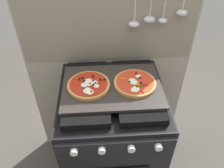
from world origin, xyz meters
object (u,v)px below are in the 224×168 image
(baking_tray, at_px, (112,86))
(pizza_left, at_px, (89,85))
(pizza_right, at_px, (135,83))
(stove, at_px, (112,138))

(baking_tray, relative_size, pizza_left, 2.33)
(pizza_right, bearing_deg, stove, 177.86)
(pizza_left, xyz_separation_m, pizza_right, (0.25, -0.00, -0.00))
(stove, bearing_deg, pizza_left, 179.95)
(stove, relative_size, baking_tray, 1.67)
(stove, bearing_deg, pizza_right, -2.14)
(stove, distance_m, pizza_right, 0.49)
(stove, relative_size, pizza_left, 3.89)
(baking_tray, bearing_deg, pizza_left, -179.31)
(stove, distance_m, baking_tray, 0.46)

